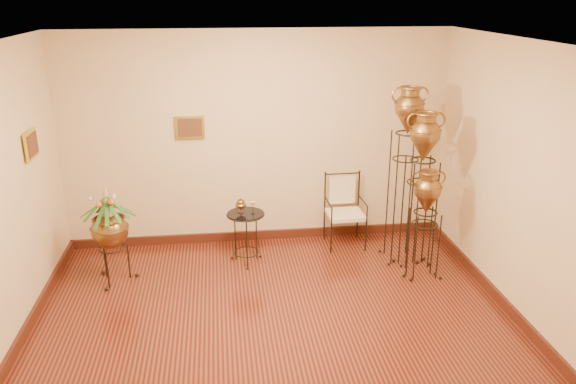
{
  "coord_description": "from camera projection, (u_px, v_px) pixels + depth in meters",
  "views": [
    {
      "loc": [
        -0.49,
        -4.57,
        3.24
      ],
      "look_at": [
        0.25,
        1.3,
        1.1
      ],
      "focal_mm": 35.0,
      "sensor_mm": 36.0,
      "label": 1
    }
  ],
  "objects": [
    {
      "name": "armchair",
      "position": [
        345.0,
        212.0,
        7.4
      ],
      "size": [
        0.55,
        0.51,
        0.96
      ],
      "rotation": [
        0.0,
        0.0,
        0.02
      ],
      "color": "black",
      "rests_on": "ground"
    },
    {
      "name": "side_table",
      "position": [
        246.0,
        237.0,
        6.97
      ],
      "size": [
        0.57,
        0.57,
        0.84
      ],
      "rotation": [
        0.0,
        0.0,
        -0.32
      ],
      "color": "black",
      "rests_on": "ground"
    },
    {
      "name": "planter_urn",
      "position": [
        109.0,
        226.0,
        6.4
      ],
      "size": [
        0.82,
        0.82,
        1.24
      ],
      "rotation": [
        0.0,
        0.0,
        0.29
      ],
      "color": "black",
      "rests_on": "ground"
    },
    {
      "name": "ground",
      "position": [
        279.0,
        345.0,
        5.42
      ],
      "size": [
        5.0,
        5.0,
        0.0
      ],
      "primitive_type": "plane",
      "color": "#5F2C16",
      "rests_on": "ground"
    },
    {
      "name": "amphora_mid",
      "position": [
        420.0,
        192.0,
        6.58
      ],
      "size": [
        0.55,
        0.55,
        1.98
      ],
      "rotation": [
        0.0,
        0.0,
        -0.29
      ],
      "color": "black",
      "rests_on": "ground"
    },
    {
      "name": "room_shell",
      "position": [
        277.0,
        175.0,
        4.84
      ],
      "size": [
        5.02,
        5.02,
        2.81
      ],
      "color": "beige",
      "rests_on": "ground"
    },
    {
      "name": "amphora_tall",
      "position": [
        404.0,
        174.0,
        6.81
      ],
      "size": [
        0.55,
        0.55,
        2.21
      ],
      "rotation": [
        0.0,
        0.0,
        -0.33
      ],
      "color": "black",
      "rests_on": "ground"
    },
    {
      "name": "amphora_short",
      "position": [
        425.0,
        223.0,
        6.58
      ],
      "size": [
        0.52,
        0.52,
        1.32
      ],
      "rotation": [
        0.0,
        0.0,
        0.38
      ],
      "color": "black",
      "rests_on": "ground"
    }
  ]
}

